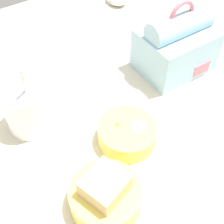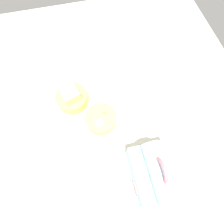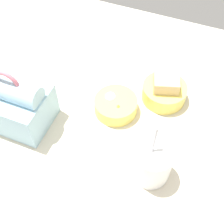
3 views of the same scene
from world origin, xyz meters
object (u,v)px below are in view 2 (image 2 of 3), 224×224
object	(u,v)px
lunch_bag	(154,172)
soup_cup	(129,75)
keyboard	(210,103)
bento_bowl_snacks	(101,119)
bento_bowl_sandwich	(72,97)

from	to	relation	value
lunch_bag	soup_cup	size ratio (longest dim) A/B	1.11
keyboard	bento_bowl_snacks	xyz separation A→B (cm)	(-2.72, -44.12, 1.25)
bento_bowl_sandwich	bento_bowl_snacks	bearing A→B (deg)	39.41
keyboard	lunch_bag	bearing A→B (deg)	-57.61
lunch_bag	bento_bowl_snacks	world-z (taller)	lunch_bag
keyboard	bento_bowl_snacks	world-z (taller)	bento_bowl_snacks
keyboard	bento_bowl_sandwich	xyz separation A→B (cm)	(-13.98, -53.38, 2.12)
bento_bowl_sandwich	bento_bowl_snacks	distance (cm)	14.61
soup_cup	bento_bowl_snacks	xyz separation A→B (cm)	(14.87, -14.71, -2.94)
bento_bowl_sandwich	keyboard	bearing A→B (deg)	75.32
lunch_bag	soup_cup	bearing A→B (deg)	176.46
lunch_bag	bento_bowl_sandwich	size ratio (longest dim) A/B	1.48
keyboard	soup_cup	xyz separation A→B (cm)	(-17.59, -29.41, 4.19)
soup_cup	lunch_bag	bearing A→B (deg)	-3.54
lunch_bag	soup_cup	xyz separation A→B (cm)	(-37.72, 2.33, -1.55)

